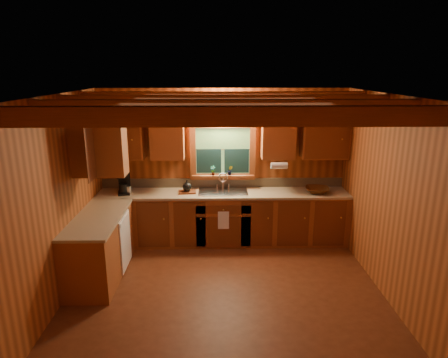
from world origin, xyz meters
The scene contains 20 objects.
room centered at (0.00, 0.00, 1.30)m, with size 4.20×4.20×4.20m.
ceiling_beams centered at (0.00, 0.00, 2.49)m, with size 4.20×2.54×0.18m.
base_cabinets centered at (-0.49, 1.28, 0.43)m, with size 4.20×2.22×0.86m.
countertop centered at (-0.48, 1.29, 0.88)m, with size 4.20×2.24×0.04m.
backsplash centered at (0.00, 1.89, 0.98)m, with size 4.20×0.02×0.16m, color tan.
dishwasher_panel centered at (-1.47, 0.68, 0.43)m, with size 0.02×0.60×0.80m, color white.
upper_cabinets centered at (-0.56, 1.42, 1.84)m, with size 4.19×1.77×0.78m.
window centered at (0.00, 1.87, 1.53)m, with size 1.12×0.08×1.00m.
window_sill centered at (0.00, 1.82, 1.12)m, with size 1.06×0.14×0.04m, color brown.
wall_sconce centered at (0.00, 1.75, 2.16)m, with size 0.45×0.21×0.17m.
paper_towel_roll centered at (0.92, 1.53, 1.37)m, with size 0.11×0.11×0.27m, color white.
dish_towel centered at (0.00, 1.26, 0.52)m, with size 0.18×0.01×0.30m, color white.
sink centered at (0.00, 1.60, 0.86)m, with size 0.82×0.48×0.43m.
coffee_maker centered at (-1.65, 1.55, 1.07)m, with size 0.19×0.24×0.34m.
utensil_crock centered at (-1.57, 1.53, 0.98)m, with size 0.11×0.11×0.31m.
cutting_board centered at (-0.60, 1.57, 0.91)m, with size 0.29×0.21×0.03m, color #612C14.
teakettle centered at (-0.60, 1.57, 1.00)m, with size 0.15×0.15×0.19m.
wicker_basket centered at (1.57, 1.52, 0.95)m, with size 0.39×0.39×0.10m, color #48230C.
potted_plant_left centered at (-0.17, 1.78, 1.22)m, with size 0.09×0.06×0.17m, color #612C14.
potted_plant_right centered at (0.12, 1.82, 1.22)m, with size 0.09×0.07×0.16m, color #612C14.
Camera 1 is at (-0.11, -4.73, 2.89)m, focal length 31.54 mm.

